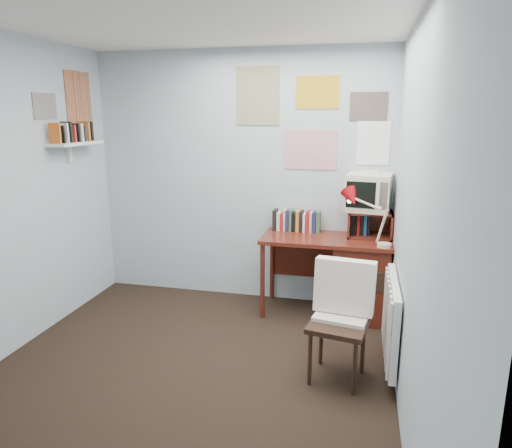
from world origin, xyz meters
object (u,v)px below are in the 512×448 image
at_px(desk_chair, 338,326).
at_px(tv_riser, 370,224).
at_px(crt_tv, 369,190).
at_px(radiator, 392,319).
at_px(wall_shelf, 76,143).
at_px(desk_lamp, 386,222).
at_px(desk, 354,275).

bearing_deg(desk_chair, tv_riser, 90.76).
height_order(crt_tv, radiator, crt_tv).
bearing_deg(wall_shelf, desk_chair, -16.70).
xyz_separation_m(desk_lamp, radiator, (0.05, -0.72, -0.56)).
relative_size(desk_lamp, crt_tv, 1.12).
xyz_separation_m(desk_lamp, crt_tv, (-0.15, 0.34, 0.22)).
xyz_separation_m(desk_chair, radiator, (0.38, 0.20, -0.00)).
distance_m(desk_chair, tv_riser, 1.34).
bearing_deg(desk, radiator, -72.76).
xyz_separation_m(crt_tv, wall_shelf, (-2.66, -0.51, 0.42)).
xyz_separation_m(desk, desk_lamp, (0.24, -0.21, 0.57)).
bearing_deg(crt_tv, desk_lamp, -57.89).
bearing_deg(radiator, desk, 107.24).
relative_size(desk_chair, crt_tv, 2.14).
height_order(desk, desk_lamp, desk_lamp).
bearing_deg(crt_tv, wall_shelf, -161.03).
relative_size(desk_lamp, wall_shelf, 0.71).
bearing_deg(desk_chair, radiator, 37.63).
distance_m(desk_chair, crt_tv, 1.49).
height_order(desk_chair, tv_riser, tv_riser).
bearing_deg(wall_shelf, desk_lamp, 3.51).
xyz_separation_m(desk_lamp, wall_shelf, (-2.81, -0.17, 0.64)).
distance_m(desk_lamp, radiator, 0.92).
relative_size(tv_riser, radiator, 0.50).
bearing_deg(desk_chair, desk, 95.78).
bearing_deg(crt_tv, desk, -117.20).
distance_m(desk_chair, radiator, 0.42).
height_order(desk, wall_shelf, wall_shelf).
xyz_separation_m(desk_chair, wall_shelf, (-2.48, 0.75, 1.20)).
bearing_deg(desk_lamp, desk_chair, -109.75).
distance_m(tv_riser, crt_tv, 0.31).
bearing_deg(radiator, desk_chair, -152.63).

